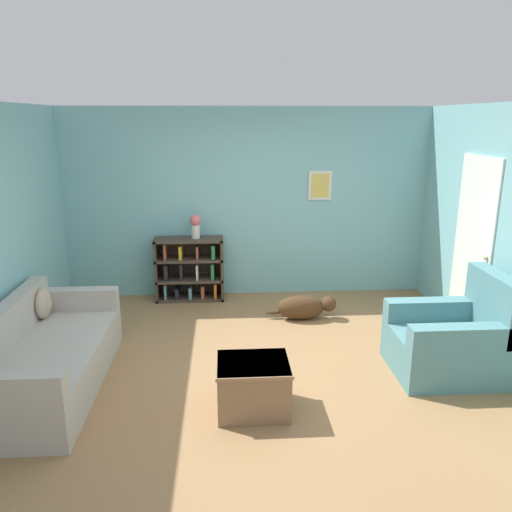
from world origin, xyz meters
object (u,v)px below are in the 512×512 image
object	(u,v)px
couch	(43,359)
bookshelf	(190,269)
coffee_table	(253,384)
dog	(304,307)
recliner_chair	(455,340)
vase	(195,225)

from	to	relation	value
couch	bookshelf	xyz separation A→B (m)	(1.22, 2.33, 0.14)
bookshelf	coffee_table	bearing A→B (deg)	-75.89
dog	recliner_chair	bearing A→B (deg)	-48.96
couch	bookshelf	bearing A→B (deg)	62.45
couch	recliner_chair	distance (m)	3.94
bookshelf	dog	xyz separation A→B (m)	(1.47, -0.84, -0.26)
bookshelf	coffee_table	size ratio (longest dim) A/B	1.47
bookshelf	vase	bearing A→B (deg)	-11.45
bookshelf	recliner_chair	bearing A→B (deg)	-39.95
vase	recliner_chair	bearing A→B (deg)	-40.73
recliner_chair	dog	world-z (taller)	recliner_chair
couch	dog	size ratio (longest dim) A/B	2.30
couch	coffee_table	xyz separation A→B (m)	(1.93, -0.50, -0.05)
coffee_table	recliner_chair	bearing A→B (deg)	15.10
bookshelf	dog	size ratio (longest dim) A/B	1.04
dog	vase	bearing A→B (deg)	149.11
recliner_chair	dog	xyz separation A→B (m)	(-1.25, 1.44, -0.18)
couch	recliner_chair	xyz separation A→B (m)	(3.94, 0.05, 0.06)
bookshelf	dog	bearing A→B (deg)	-29.78
coffee_table	couch	bearing A→B (deg)	165.53
bookshelf	dog	world-z (taller)	bookshelf
bookshelf	vase	xyz separation A→B (m)	(0.10, -0.02, 0.63)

